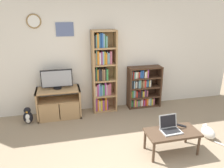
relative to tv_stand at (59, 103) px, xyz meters
name	(u,v)px	position (x,y,z in m)	size (l,w,h in m)	color
wall_back	(101,56)	(1.05, 0.31, 0.97)	(6.85, 0.09, 2.60)	silver
tv_stand	(59,103)	(0.00, 0.00, 0.00)	(0.95, 0.48, 0.68)	tan
television	(57,79)	(0.00, 0.05, 0.55)	(0.68, 0.18, 0.43)	black
bookshelf_tall	(103,73)	(1.04, 0.13, 0.61)	(0.55, 0.31, 1.92)	tan
bookshelf_short	(142,88)	(2.02, 0.13, 0.15)	(0.82, 0.31, 1.03)	#472D1E
coffee_table	(172,134)	(1.85, -1.77, 0.01)	(0.89, 0.46, 0.40)	#4C3828
laptop	(170,127)	(1.82, -1.73, 0.12)	(0.34, 0.29, 0.26)	#B7BABC
remote_near_laptop	(181,126)	(2.09, -1.65, 0.07)	(0.14, 0.15, 0.02)	black
cat	(208,132)	(2.75, -1.54, -0.22)	(0.28, 0.53, 0.27)	white
penguin_figurine	(28,116)	(-0.67, -0.16, -0.17)	(0.20, 0.18, 0.38)	black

